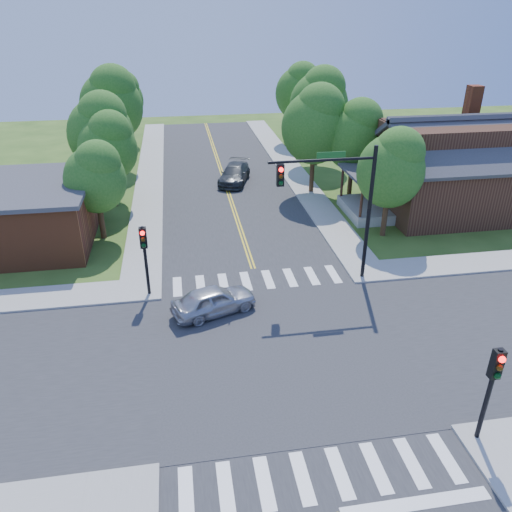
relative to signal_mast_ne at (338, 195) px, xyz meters
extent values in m
plane|color=#33541A|center=(-3.91, -5.59, -4.85)|extent=(100.00, 100.00, 0.00)
cube|color=#2D2D30|center=(-3.91, -5.59, -4.83)|extent=(10.00, 90.00, 0.04)
cube|color=#2D2D30|center=(-3.91, -5.59, -4.83)|extent=(90.00, 10.00, 0.04)
cube|color=#2D2D30|center=(-3.91, -5.59, -4.85)|extent=(10.20, 10.20, 0.06)
cube|color=#9E9B93|center=(2.19, 19.41, -4.78)|extent=(2.20, 40.00, 0.14)
cube|color=#9E9B93|center=(-10.01, 19.41, -4.78)|extent=(2.20, 40.00, 0.14)
cube|color=white|center=(-8.11, 0.61, -4.80)|extent=(0.45, 2.00, 0.01)
cube|color=white|center=(-6.91, 0.61, -4.80)|extent=(0.45, 2.00, 0.01)
cube|color=white|center=(-5.71, 0.61, -4.80)|extent=(0.45, 2.00, 0.01)
cube|color=white|center=(-4.51, 0.61, -4.80)|extent=(0.45, 2.00, 0.01)
cube|color=white|center=(-3.31, 0.61, -4.80)|extent=(0.45, 2.00, 0.01)
cube|color=white|center=(-2.11, 0.61, -4.80)|extent=(0.45, 2.00, 0.01)
cube|color=white|center=(-0.91, 0.61, -4.80)|extent=(0.45, 2.00, 0.01)
cube|color=white|center=(0.29, 0.61, -4.80)|extent=(0.45, 2.00, 0.01)
cube|color=white|center=(-8.11, -11.79, -4.80)|extent=(0.45, 2.00, 0.01)
cube|color=white|center=(-6.91, -11.79, -4.80)|extent=(0.45, 2.00, 0.01)
cube|color=white|center=(-5.71, -11.79, -4.80)|extent=(0.45, 2.00, 0.01)
cube|color=white|center=(-4.51, -11.79, -4.80)|extent=(0.45, 2.00, 0.01)
cube|color=white|center=(-3.31, -11.79, -4.80)|extent=(0.45, 2.00, 0.01)
cube|color=white|center=(-2.11, -11.79, -4.80)|extent=(0.45, 2.00, 0.01)
cube|color=white|center=(-0.91, -11.79, -4.80)|extent=(0.45, 2.00, 0.01)
cube|color=white|center=(0.29, -11.79, -4.80)|extent=(0.45, 2.00, 0.01)
cube|color=yellow|center=(-4.01, 20.66, -4.80)|extent=(0.10, 37.50, 0.01)
cube|color=yellow|center=(-3.81, 20.66, -4.80)|extent=(0.10, 37.50, 0.01)
cube|color=white|center=(-1.41, -13.19, -4.85)|extent=(4.60, 0.45, 0.09)
cylinder|color=black|center=(1.69, 0.01, -1.25)|extent=(0.20, 0.20, 7.20)
cylinder|color=black|center=(-0.91, 0.01, 1.75)|extent=(5.20, 0.14, 0.14)
cube|color=#19591E|center=(-0.51, -0.04, 2.00)|extent=(1.40, 0.04, 0.30)
cube|color=black|center=(-2.91, 0.01, 1.12)|extent=(0.34, 0.28, 1.05)
sphere|color=#FF0C0C|center=(-2.91, -0.16, 1.44)|extent=(0.22, 0.22, 0.22)
sphere|color=#3F2605|center=(-2.91, -0.16, 1.12)|extent=(0.22, 0.22, 0.22)
sphere|color=#05330F|center=(-2.91, -0.16, 0.80)|extent=(0.22, 0.22, 0.22)
cylinder|color=black|center=(1.69, -11.19, -2.95)|extent=(0.16, 0.16, 3.80)
cube|color=black|center=(1.69, -11.19, -1.63)|extent=(0.34, 0.28, 1.05)
sphere|color=#FF0C0C|center=(1.69, -11.36, -1.31)|extent=(0.22, 0.22, 0.22)
sphere|color=#3F2605|center=(1.69, -11.36, -1.63)|extent=(0.22, 0.22, 0.22)
sphere|color=#05330F|center=(1.69, -11.36, -1.95)|extent=(0.22, 0.22, 0.22)
cylinder|color=black|center=(-9.51, 0.01, -2.95)|extent=(0.16, 0.16, 3.80)
cube|color=black|center=(-9.51, 0.01, -1.63)|extent=(0.34, 0.28, 1.05)
sphere|color=#FF0C0C|center=(-9.51, -0.16, -1.31)|extent=(0.22, 0.22, 0.22)
sphere|color=#3F2605|center=(-9.51, -0.16, -1.63)|extent=(0.22, 0.22, 0.22)
sphere|color=#05330F|center=(-9.51, -0.16, -1.95)|extent=(0.22, 0.22, 0.22)
cube|color=#321911|center=(11.29, 8.61, -2.85)|extent=(10.00, 8.00, 4.00)
cube|color=#9E9B93|center=(4.99, 8.61, -4.50)|extent=(2.60, 4.50, 0.70)
cylinder|color=#321911|center=(3.89, 6.61, -3.25)|extent=(0.18, 0.18, 2.50)
cylinder|color=#321911|center=(3.89, 10.61, -3.25)|extent=(0.18, 0.18, 2.50)
cube|color=#38383D|center=(4.99, 8.61, -1.90)|extent=(2.80, 4.80, 0.18)
cube|color=brown|center=(13.79, 12.11, -1.30)|extent=(0.90, 0.90, 7.11)
cube|color=brown|center=(-18.11, 7.61, -3.10)|extent=(10.00, 8.00, 3.50)
cylinder|color=#382314|center=(4.90, 5.10, -3.57)|extent=(0.34, 0.34, 2.57)
ellipsoid|color=#245B1B|center=(4.90, 5.10, -0.66)|extent=(4.06, 3.85, 4.46)
sphere|color=#245B1B|center=(5.20, 4.90, 0.56)|extent=(2.97, 2.97, 2.97)
cylinder|color=#382314|center=(5.13, 12.35, -3.49)|extent=(0.34, 0.34, 2.73)
ellipsoid|color=#245B1B|center=(5.13, 12.35, -0.40)|extent=(4.31, 4.09, 4.74)
sphere|color=#245B1B|center=(5.43, 12.15, 0.90)|extent=(3.16, 3.16, 3.16)
cylinder|color=#382314|center=(4.78, 20.75, -3.25)|extent=(0.34, 0.34, 3.21)
ellipsoid|color=#245B1B|center=(4.78, 20.75, 0.38)|extent=(5.06, 4.81, 5.57)
sphere|color=#245B1B|center=(5.08, 20.55, 1.90)|extent=(3.71, 3.71, 3.71)
cylinder|color=#382314|center=(5.01, 28.99, -3.35)|extent=(0.34, 0.34, 3.00)
ellipsoid|color=#245B1B|center=(5.01, 28.99, 0.05)|extent=(4.74, 4.51, 5.22)
sphere|color=#245B1B|center=(5.31, 28.79, 1.47)|extent=(3.48, 3.48, 3.48)
cylinder|color=#382314|center=(-12.54, 7.54, -3.69)|extent=(0.34, 0.34, 2.31)
ellipsoid|color=#245B1B|center=(-12.54, 7.54, -1.07)|extent=(3.65, 3.47, 4.02)
sphere|color=#245B1B|center=(-12.24, 7.34, 0.02)|extent=(2.68, 2.68, 2.68)
cylinder|color=#382314|center=(-12.88, 14.75, -3.38)|extent=(0.34, 0.34, 2.94)
ellipsoid|color=#245B1B|center=(-12.88, 14.75, -0.06)|extent=(4.64, 4.41, 5.10)
sphere|color=#245B1B|center=(-12.58, 14.55, 1.33)|extent=(3.40, 3.40, 3.40)
cylinder|color=#382314|center=(-12.76, 22.23, -3.20)|extent=(0.34, 0.34, 3.29)
ellipsoid|color=#245B1B|center=(-12.76, 22.23, 0.52)|extent=(5.20, 4.94, 5.72)
sphere|color=#245B1B|center=(-12.46, 22.03, 2.08)|extent=(3.81, 3.81, 3.81)
cylinder|color=#382314|center=(-12.70, 31.05, -3.49)|extent=(0.34, 0.34, 2.72)
ellipsoid|color=#245B1B|center=(-12.70, 31.05, -0.42)|extent=(4.29, 4.08, 4.72)
sphere|color=#245B1B|center=(-12.40, 30.85, 0.87)|extent=(3.15, 3.15, 3.15)
cylinder|color=#382314|center=(2.43, 13.47, -3.32)|extent=(0.34, 0.34, 3.07)
ellipsoid|color=#245B1B|center=(2.43, 13.47, 0.16)|extent=(4.85, 4.60, 5.33)
sphere|color=#245B1B|center=(2.73, 13.27, 1.61)|extent=(3.55, 3.55, 3.55)
cylinder|color=#382314|center=(-12.31, 13.07, -3.57)|extent=(0.34, 0.34, 2.56)
ellipsoid|color=#245B1B|center=(-12.31, 13.07, -0.68)|extent=(4.04, 3.84, 4.44)
sphere|color=#245B1B|center=(-12.01, 12.87, 0.54)|extent=(2.96, 2.96, 2.96)
imported|color=#B9BAC1|center=(-6.42, -2.09, -4.17)|extent=(4.15, 5.03, 1.37)
imported|color=#333739|center=(-3.13, 16.82, -4.13)|extent=(4.93, 6.13, 1.43)
camera|label=1|loc=(-7.64, -22.07, 8.40)|focal=35.00mm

